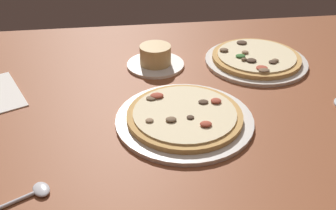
{
  "coord_description": "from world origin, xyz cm",
  "views": [
    {
      "loc": [
        -6.48,
        -75.88,
        54.05
      ],
      "look_at": [
        3.33,
        -2.61,
        7.0
      ],
      "focal_mm": 42.17,
      "sensor_mm": 36.0,
      "label": 1
    }
  ],
  "objects_px": {
    "pizza_main": "(185,117)",
    "pizza_side": "(256,59)",
    "spoon": "(33,193)",
    "ramekin_on_saucer": "(155,58)"
  },
  "relations": [
    {
      "from": "pizza_side",
      "to": "ramekin_on_saucer",
      "type": "distance_m",
      "value": 0.28
    },
    {
      "from": "pizza_main",
      "to": "ramekin_on_saucer",
      "type": "height_order",
      "value": "ramekin_on_saucer"
    },
    {
      "from": "spoon",
      "to": "pizza_side",
      "type": "bearing_deg",
      "value": 39.24
    },
    {
      "from": "pizza_main",
      "to": "pizza_side",
      "type": "height_order",
      "value": "same"
    },
    {
      "from": "ramekin_on_saucer",
      "to": "pizza_side",
      "type": "bearing_deg",
      "value": -3.69
    },
    {
      "from": "pizza_main",
      "to": "pizza_side",
      "type": "bearing_deg",
      "value": 46.37
    },
    {
      "from": "pizza_main",
      "to": "spoon",
      "type": "distance_m",
      "value": 0.35
    },
    {
      "from": "pizza_main",
      "to": "spoon",
      "type": "bearing_deg",
      "value": -148.09
    },
    {
      "from": "pizza_side",
      "to": "spoon",
      "type": "xyz_separation_m",
      "value": [
        -0.55,
        -0.45,
        -0.01
      ]
    },
    {
      "from": "pizza_main",
      "to": "ramekin_on_saucer",
      "type": "relative_size",
      "value": 1.91
    }
  ]
}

